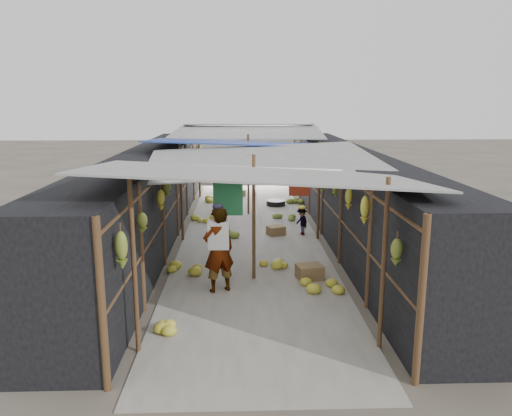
{
  "coord_description": "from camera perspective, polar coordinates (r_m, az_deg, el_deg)",
  "views": [
    {
      "loc": [
        -0.29,
        -6.83,
        3.65
      ],
      "look_at": [
        0.09,
        4.23,
        1.25
      ],
      "focal_mm": 35.0,
      "sensor_mm": 36.0,
      "label": 1
    }
  ],
  "objects": [
    {
      "name": "market_canopy",
      "position": [
        13.73,
        -0.62,
        7.05
      ],
      "size": [
        5.62,
        15.2,
        2.77
      ],
      "color": "brown",
      "rests_on": "ground"
    },
    {
      "name": "shopper_blue",
      "position": [
        16.6,
        -3.73,
        2.53
      ],
      "size": [
        1.04,
        0.96,
        1.72
      ],
      "primitive_type": "imported",
      "rotation": [
        0.0,
        0.0,
        0.48
      ],
      "color": "#1F509E",
      "rests_on": "ground"
    },
    {
      "name": "crate_mid",
      "position": [
        13.72,
        2.3,
        -2.62
      ],
      "size": [
        0.55,
        0.5,
        0.27
      ],
      "primitive_type": "cube",
      "rotation": [
        0.0,
        0.0,
        0.4
      ],
      "color": "olive",
      "rests_on": "ground"
    },
    {
      "name": "floor_bananas",
      "position": [
        12.68,
        -1.79,
        -3.75
      ],
      "size": [
        3.73,
        10.76,
        0.35
      ],
      "color": "gold",
      "rests_on": "ground"
    },
    {
      "name": "hanging_bananas",
      "position": [
        13.84,
        -0.69,
        4.04
      ],
      "size": [
        3.96,
        14.07,
        0.86
      ],
      "color": "olive",
      "rests_on": "ground"
    },
    {
      "name": "stall_left",
      "position": [
        13.77,
        -11.99,
        1.51
      ],
      "size": [
        1.4,
        15.0,
        2.3
      ],
      "primitive_type": "cube",
      "color": "black",
      "rests_on": "ground"
    },
    {
      "name": "crate_near",
      "position": [
        10.48,
        6.15,
        -7.32
      ],
      "size": [
        0.59,
        0.51,
        0.31
      ],
      "primitive_type": "cube",
      "rotation": [
        0.0,
        0.0,
        0.21
      ],
      "color": "olive",
      "rests_on": "ground"
    },
    {
      "name": "vendor_seated",
      "position": [
        13.71,
        5.25,
        -1.57
      ],
      "size": [
        0.46,
        0.58,
        0.78
      ],
      "primitive_type": "imported",
      "rotation": [
        0.0,
        0.0,
        -1.18
      ],
      "color": "#48453E",
      "rests_on": "ground"
    },
    {
      "name": "black_basin",
      "position": [
        17.53,
        2.29,
        0.55
      ],
      "size": [
        0.67,
        0.67,
        0.2
      ],
      "primitive_type": "cylinder",
      "color": "black",
      "rests_on": "ground"
    },
    {
      "name": "vendor_elderly",
      "position": [
        9.59,
        -4.29,
        -4.83
      ],
      "size": [
        0.73,
        0.62,
        1.69
      ],
      "primitive_type": "imported",
      "rotation": [
        0.0,
        0.0,
        3.56
      ],
      "color": "silver",
      "rests_on": "ground"
    },
    {
      "name": "crate_back",
      "position": [
        19.26,
        -1.88,
        1.69
      ],
      "size": [
        0.48,
        0.44,
        0.25
      ],
      "primitive_type": "cube",
      "rotation": [
        0.0,
        0.0,
        0.35
      ],
      "color": "olive",
      "rests_on": "ground"
    },
    {
      "name": "stall_right",
      "position": [
        13.89,
        10.53,
        1.66
      ],
      "size": [
        1.4,
        15.0,
        2.3
      ],
      "primitive_type": "cube",
      "color": "black",
      "rests_on": "ground"
    },
    {
      "name": "ground",
      "position": [
        7.75,
        0.43,
        -15.87
      ],
      "size": [
        80.0,
        80.0,
        0.0
      ],
      "primitive_type": "plane",
      "color": "#6B6356",
      "rests_on": "ground"
    },
    {
      "name": "aisle_slab",
      "position": [
        13.82,
        -0.67,
        -3.03
      ],
      "size": [
        3.6,
        16.0,
        0.02
      ],
      "primitive_type": "cube",
      "color": "#9E998E",
      "rests_on": "ground"
    }
  ]
}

